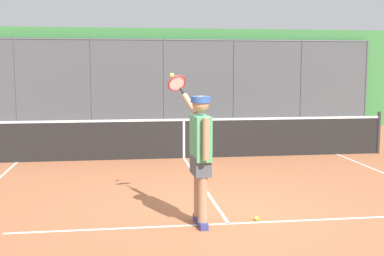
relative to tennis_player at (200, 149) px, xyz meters
name	(u,v)px	position (x,y,z in m)	size (l,w,h in m)	color
ground_plane	(223,215)	(-0.40, -0.39, -1.08)	(60.00, 60.00, 0.00)	#A8603D
court_line_markings	(233,230)	(-0.40, 0.31, -1.08)	(7.87, 9.41, 0.01)	white
fence_backdrop	(163,79)	(-0.40, -11.44, 0.69)	(18.04, 1.37, 3.56)	#474C51
tennis_net	(184,138)	(-0.40, -5.14, -0.58)	(10.11, 0.09, 1.07)	#2D2D2D
tennis_player	(200,149)	(0.00, 0.00, 0.00)	(0.54, 1.45, 2.10)	navy
tennis_ball_by_sideline	(256,218)	(-0.83, -0.06, -1.05)	(0.07, 0.07, 0.07)	#CCDB33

